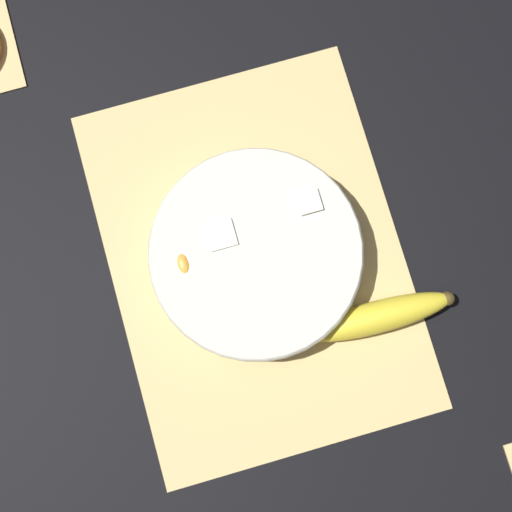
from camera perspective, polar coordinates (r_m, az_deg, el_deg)
ground_plane at (r=0.86m, az=0.00°, el=-0.27°), size 6.00×6.00×0.00m
bamboo_mat_center at (r=0.86m, az=0.00°, el=-0.24°), size 0.47×0.35×0.01m
fruit_salad_bowl at (r=0.82m, az=-0.04°, el=0.14°), size 0.25×0.25×0.06m
whole_banana at (r=0.84m, az=9.77°, el=-4.81°), size 0.04×0.18×0.04m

